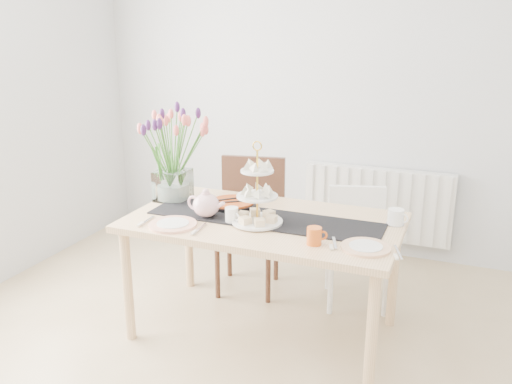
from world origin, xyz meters
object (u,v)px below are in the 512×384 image
at_px(plate_right, 366,247).
at_px(chair_brown, 250,213).
at_px(chair_white, 357,237).
at_px(cake_stand, 257,203).
at_px(cream_jug, 396,217).
at_px(radiator, 377,204).
at_px(teapot, 206,205).
at_px(mug_white, 232,215).
at_px(plate_left, 173,224).
at_px(mug_orange, 314,236).
at_px(tart_tin, 232,204).
at_px(dining_table, 264,231).
at_px(tulip_vase, 171,139).

bearing_deg(plate_right, chair_brown, 140.50).
distance_m(chair_white, cake_stand, 0.96).
bearing_deg(cream_jug, chair_brown, -179.73).
distance_m(radiator, teapot, 1.79).
bearing_deg(cream_jug, cake_stand, -138.79).
relative_size(cake_stand, plate_right, 1.69).
relative_size(teapot, mug_white, 2.77).
xyz_separation_m(cream_jug, plate_left, (-1.18, -0.49, -0.04)).
height_order(mug_white, plate_left, mug_white).
bearing_deg(plate_right, teapot, 173.35).
xyz_separation_m(chair_white, plate_left, (-0.88, -0.96, 0.30)).
height_order(radiator, cream_jug, cream_jug).
relative_size(cream_jug, plate_left, 0.34).
bearing_deg(mug_orange, tart_tin, 117.48).
bearing_deg(chair_brown, radiator, 37.75).
xyz_separation_m(dining_table, cake_stand, (-0.01, -0.09, 0.20)).
relative_size(teapot, plate_left, 0.92).
xyz_separation_m(radiator, dining_table, (-0.43, -1.47, 0.22)).
bearing_deg(chair_brown, tart_tin, -93.23).
distance_m(radiator, plate_right, 1.72).
distance_m(teapot, tart_tin, 0.26).
height_order(radiator, plate_left, plate_left).
distance_m(radiator, cake_stand, 1.67).
bearing_deg(radiator, tulip_vase, -130.00).
relative_size(chair_brown, plate_left, 3.41).
relative_size(mug_orange, plate_right, 0.36).
bearing_deg(chair_brown, mug_orange, -61.06).
bearing_deg(tulip_vase, chair_brown, 52.29).
relative_size(chair_brown, mug_white, 10.25).
xyz_separation_m(chair_brown, plate_right, (0.98, -0.81, 0.20)).
bearing_deg(mug_orange, chair_brown, 99.53).
xyz_separation_m(radiator, tart_tin, (-0.70, -1.32, 0.32)).
distance_m(mug_orange, plate_left, 0.83).
height_order(radiator, plate_right, plate_right).
distance_m(radiator, mug_white, 1.73).
bearing_deg(radiator, mug_orange, -91.64).
relative_size(tulip_vase, cream_jug, 7.83).
xyz_separation_m(radiator, plate_right, (0.21, -1.68, 0.31)).
height_order(tulip_vase, cake_stand, tulip_vase).
bearing_deg(mug_white, cream_jug, 46.10).
bearing_deg(cake_stand, mug_white, -165.55).
bearing_deg(mug_white, radiator, 96.18).
relative_size(radiator, tart_tin, 3.88).
bearing_deg(cream_jug, mug_white, -139.77).
height_order(mug_orange, plate_right, mug_orange).
bearing_deg(tart_tin, dining_table, -28.34).
relative_size(dining_table, plate_right, 6.22).
height_order(cream_jug, mug_orange, same).
bearing_deg(plate_right, cake_stand, 168.65).
relative_size(chair_white, tart_tin, 2.56).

